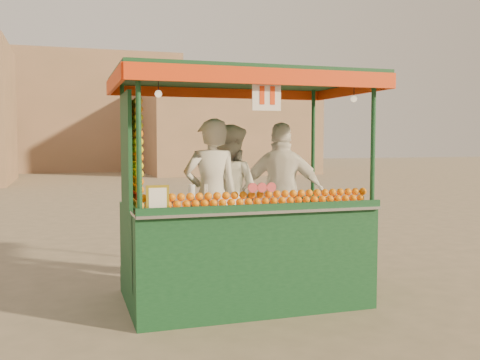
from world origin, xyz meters
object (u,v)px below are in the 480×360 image
object	(u,v)px
vendor_left	(211,196)
vendor_right	(282,194)
juice_cart	(239,229)
vendor_middle	(229,195)

from	to	relation	value
vendor_left	vendor_right	distance (m)	0.94
juice_cart	vendor_left	xyz separation A→B (m)	(-0.24, 0.28, 0.35)
juice_cart	vendor_left	distance (m)	0.51
juice_cart	vendor_right	bearing A→B (deg)	29.92
juice_cart	vendor_right	distance (m)	0.86
vendor_left	vendor_right	size ratio (longest dim) A/B	1.02
juice_cart	vendor_right	size ratio (longest dim) A/B	1.62
vendor_left	vendor_middle	distance (m)	0.44
vendor_left	vendor_right	world-z (taller)	vendor_left
vendor_left	vendor_right	xyz separation A→B (m)	(0.93, 0.12, -0.01)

